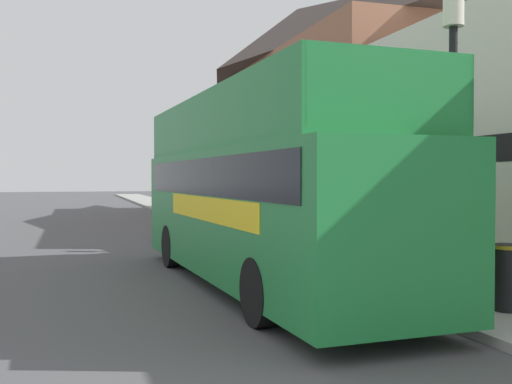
{
  "coord_description": "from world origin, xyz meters",
  "views": [
    {
      "loc": [
        -0.19,
        -4.14,
        2.21
      ],
      "look_at": [
        3.25,
        6.94,
        1.93
      ],
      "focal_mm": 42.0,
      "sensor_mm": 36.0,
      "label": 1
    }
  ],
  "objects": [
    {
      "name": "sidewalk",
      "position": [
        6.5,
        18.0,
        0.07
      ],
      "size": [
        2.89,
        108.0,
        0.14
      ],
      "color": "#999993",
      "rests_on": "ground_plane"
    },
    {
      "name": "tour_bus",
      "position": [
        3.43,
        7.44,
        1.76
      ],
      "size": [
        2.99,
        10.57,
        3.84
      ],
      "rotation": [
        0.0,
        0.0,
        0.05
      ],
      "color": "#1E7A38",
      "rests_on": "ground_plane"
    },
    {
      "name": "ground_plane",
      "position": [
        0.0,
        21.0,
        0.0
      ],
      "size": [
        144.0,
        144.0,
        0.0
      ],
      "primitive_type": "plane",
      "color": "#4C4C4F"
    },
    {
      "name": "litter_bin",
      "position": [
        6.29,
        3.54,
        0.69
      ],
      "size": [
        0.48,
        0.48,
        1.04
      ],
      "color": "black",
      "rests_on": "sidewalk"
    },
    {
      "name": "lamp_post_third",
      "position": [
        5.65,
        21.25,
        3.17
      ],
      "size": [
        0.35,
        0.35,
        4.35
      ],
      "color": "black",
      "rests_on": "sidewalk"
    },
    {
      "name": "parked_car_ahead_of_bus",
      "position": [
        3.9,
        15.84,
        0.69
      ],
      "size": [
        2.01,
        4.14,
        1.43
      ],
      "rotation": [
        0.0,
        0.0,
        0.05
      ],
      "color": "silver",
      "rests_on": "ground_plane"
    },
    {
      "name": "lamp_post_nearest",
      "position": [
        5.49,
        3.84,
        3.61
      ],
      "size": [
        0.35,
        0.35,
        5.08
      ],
      "color": "black",
      "rests_on": "sidewalk"
    },
    {
      "name": "lamp_post_second",
      "position": [
        5.44,
        12.55,
        3.35
      ],
      "size": [
        0.35,
        0.35,
        4.65
      ],
      "color": "black",
      "rests_on": "sidewalk"
    },
    {
      "name": "brick_terrace_rear",
      "position": [
        10.94,
        24.61,
        5.41
      ],
      "size": [
        6.0,
        24.61,
        10.82
      ],
      "color": "#9E664C",
      "rests_on": "ground_plane"
    }
  ]
}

